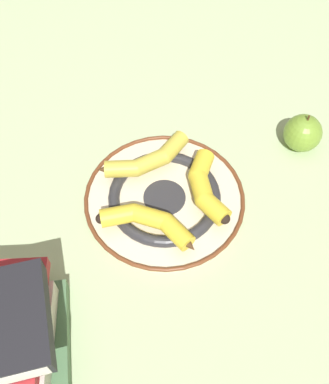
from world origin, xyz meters
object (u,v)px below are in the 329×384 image
Objects in this scene: banana_b at (147,160)px; banana_c at (204,185)px; book_stack at (6,337)px; decorative_bowl at (164,198)px; banana_a at (150,222)px; apple at (303,133)px.

banana_b is 0.98× the size of banana_c.
banana_b is 0.40m from book_stack.
banana_b is 0.13m from banana_c.
decorative_bowl is 1.26× the size of book_stack.
decorative_bowl is 0.08m from banana_a.
decorative_bowl is 0.08m from banana_c.
book_stack is at bearing -130.95° from apple.
banana_c is 0.25m from apple.
banana_b reaches higher than decorative_bowl.
banana_c is 0.42m from book_stack.
book_stack is (-0.14, -0.38, 0.02)m from banana_b.
banana_a is at bearing -115.26° from banana_b.
banana_a is 0.38m from apple.
banana_c is at bearing -136.95° from apple.
book_stack reaches higher than banana_c.
book_stack is 2.73× the size of apple.
book_stack is (-0.17, -0.24, 0.02)m from banana_a.
banana_a is at bearing 129.49° from book_stack.
banana_b is 0.67× the size of book_stack.
decorative_bowl is at bearing -91.54° from banana_b.
apple reaches higher than banana_b.
apple is at bearing 123.71° from book_stack.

